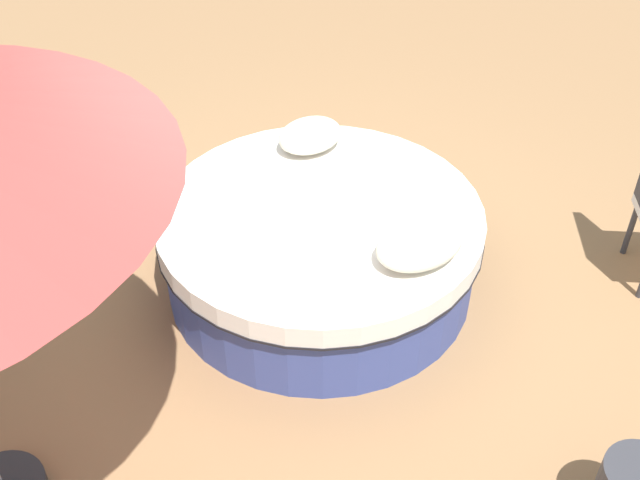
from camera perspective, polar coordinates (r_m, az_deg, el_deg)
ground_plane at (r=5.09m, az=0.00°, el=-3.07°), size 16.00×16.00×0.00m
round_bed at (r=4.89m, az=0.00°, el=-0.47°), size 2.04×2.04×0.59m
throw_pillow_0 at (r=4.34m, az=7.45°, el=-0.27°), size 0.55×0.39×0.20m
throw_pillow_1 at (r=5.23m, az=-0.75°, el=7.80°), size 0.46×0.35×0.21m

